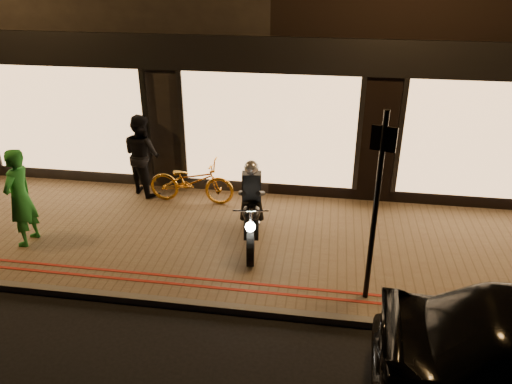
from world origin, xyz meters
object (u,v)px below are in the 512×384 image
sign_post (376,201)px  bicycle_gold (191,181)px  person_green (20,198)px  motorcycle (252,213)px

sign_post → bicycle_gold: sign_post is taller
sign_post → person_green: 6.17m
person_green → sign_post: bearing=85.8°
motorcycle → sign_post: (2.01, -1.30, 1.06)m
sign_post → motorcycle: bearing=147.0°
bicycle_gold → person_green: (-2.55, -2.06, 0.43)m
motorcycle → person_green: size_ratio=1.06×
bicycle_gold → person_green: size_ratio=1.00×
sign_post → bicycle_gold: 4.65m
motorcycle → bicycle_gold: motorcycle is taller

